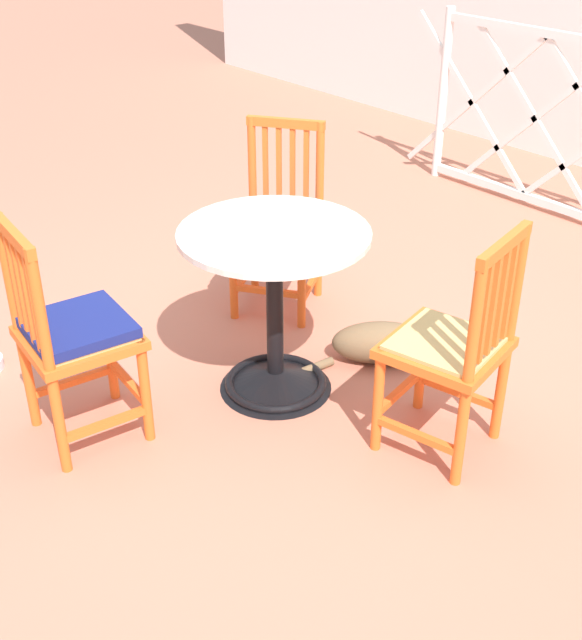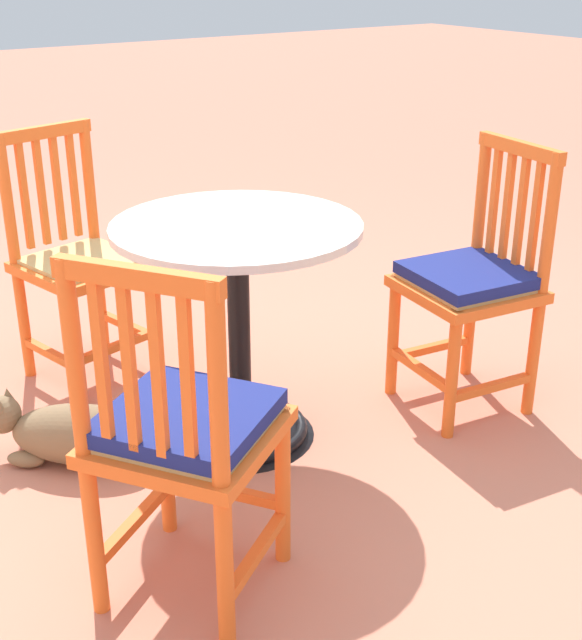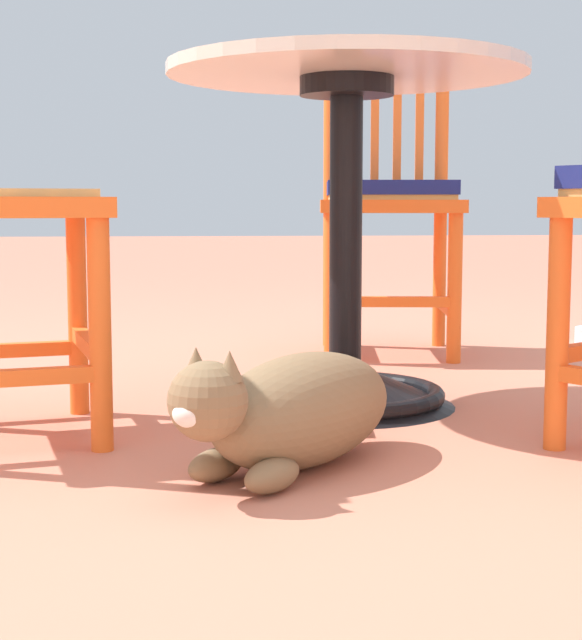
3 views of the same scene
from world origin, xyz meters
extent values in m
plane|color=#C6755B|center=(0.00, 0.00, 0.00)|extent=(24.00, 24.00, 0.00)
cone|color=black|center=(0.01, -0.06, 0.05)|extent=(0.48, 0.48, 0.10)
torus|color=black|center=(0.01, -0.06, 0.03)|extent=(0.44, 0.44, 0.04)
cylinder|color=black|center=(0.01, -0.06, 0.37)|extent=(0.07, 0.07, 0.66)
cylinder|color=black|center=(0.01, -0.06, 0.68)|extent=(0.20, 0.20, 0.04)
cylinder|color=silver|center=(0.01, -0.06, 0.72)|extent=(0.76, 0.76, 0.02)
cylinder|color=orange|center=(0.58, -0.04, 0.23)|extent=(0.04, 0.04, 0.45)
cylinder|color=orange|center=(0.50, 0.29, 0.23)|extent=(0.04, 0.04, 0.45)
cylinder|color=orange|center=(0.91, 0.04, 0.46)|extent=(0.04, 0.04, 0.91)
cylinder|color=orange|center=(0.83, 0.37, 0.46)|extent=(0.04, 0.04, 0.91)
cube|color=orange|center=(0.75, 0.00, 0.14)|extent=(0.34, 0.10, 0.03)
cube|color=orange|center=(0.67, 0.33, 0.14)|extent=(0.34, 0.10, 0.03)
cube|color=orange|center=(0.54, 0.13, 0.17)|extent=(0.10, 0.34, 0.03)
cube|color=orange|center=(0.71, 0.17, 0.43)|extent=(0.48, 0.48, 0.04)
cube|color=tan|center=(0.71, 0.17, 0.45)|extent=(0.42, 0.42, 0.02)
cube|color=orange|center=(0.90, 0.11, 0.68)|extent=(0.02, 0.03, 0.39)
cube|color=orange|center=(0.88, 0.17, 0.68)|extent=(0.02, 0.03, 0.39)
cube|color=orange|center=(0.86, 0.24, 0.68)|extent=(0.02, 0.03, 0.39)
cube|color=orange|center=(0.85, 0.31, 0.68)|extent=(0.02, 0.03, 0.39)
cube|color=orange|center=(0.87, 0.21, 0.89)|extent=(0.12, 0.38, 0.04)
cylinder|color=orange|center=(-0.31, 0.36, 0.23)|extent=(0.04, 0.04, 0.45)
cylinder|color=orange|center=(-0.59, 0.17, 0.23)|extent=(0.04, 0.04, 0.45)
cylinder|color=orange|center=(-0.50, 0.64, 0.46)|extent=(0.04, 0.04, 0.91)
cylinder|color=orange|center=(-0.78, 0.45, 0.46)|extent=(0.04, 0.04, 0.91)
cube|color=orange|center=(-0.40, 0.50, 0.14)|extent=(0.21, 0.30, 0.03)
cube|color=orange|center=(-0.68, 0.31, 0.14)|extent=(0.21, 0.30, 0.03)
cube|color=orange|center=(-0.45, 0.27, 0.17)|extent=(0.30, 0.21, 0.03)
cube|color=orange|center=(-0.54, 0.41, 0.43)|extent=(0.56, 0.56, 0.04)
cube|color=tan|center=(-0.54, 0.41, 0.45)|extent=(0.49, 0.49, 0.02)
cube|color=orange|center=(-0.55, 0.60, 0.68)|extent=(0.03, 0.03, 0.39)
cube|color=orange|center=(-0.61, 0.57, 0.68)|extent=(0.03, 0.03, 0.39)
cube|color=orange|center=(-0.66, 0.53, 0.68)|extent=(0.03, 0.03, 0.39)
cube|color=orange|center=(-0.72, 0.49, 0.68)|extent=(0.03, 0.03, 0.39)
cube|color=orange|center=(-0.64, 0.55, 0.89)|extent=(0.33, 0.24, 0.04)
cube|color=navy|center=(-0.54, 0.41, 0.48)|extent=(0.50, 0.50, 0.04)
cylinder|color=orange|center=(-0.38, -0.62, 0.23)|extent=(0.04, 0.04, 0.45)
cylinder|color=orange|center=(-0.04, -0.66, 0.23)|extent=(0.04, 0.04, 0.45)
cylinder|color=orange|center=(-0.42, -0.96, 0.46)|extent=(0.04, 0.04, 0.91)
cylinder|color=orange|center=(-0.08, -1.00, 0.46)|extent=(0.04, 0.04, 0.91)
cube|color=orange|center=(-0.40, -0.79, 0.14)|extent=(0.07, 0.34, 0.03)
cube|color=orange|center=(-0.06, -0.83, 0.14)|extent=(0.07, 0.34, 0.03)
cube|color=orange|center=(-0.21, -0.64, 0.17)|extent=(0.34, 0.07, 0.03)
cube|color=orange|center=(-0.23, -0.81, 0.43)|extent=(0.45, 0.45, 0.04)
cube|color=tan|center=(-0.23, -0.81, 0.45)|extent=(0.39, 0.39, 0.02)
cube|color=orange|center=(-0.35, -0.97, 0.68)|extent=(0.03, 0.02, 0.39)
cube|color=orange|center=(-0.28, -0.98, 0.68)|extent=(0.03, 0.02, 0.39)
cube|color=orange|center=(-0.22, -0.99, 0.68)|extent=(0.03, 0.02, 0.39)
cube|color=orange|center=(-0.15, -0.99, 0.68)|extent=(0.03, 0.02, 0.39)
cube|color=orange|center=(-0.25, -0.98, 0.89)|extent=(0.38, 0.08, 0.04)
cube|color=navy|center=(-0.23, -0.81, 0.48)|extent=(0.40, 0.40, 0.04)
ellipsoid|color=brown|center=(0.16, 0.43, 0.10)|extent=(0.44, 0.46, 0.19)
ellipsoid|color=silver|center=(0.22, 0.50, 0.08)|extent=(0.23, 0.23, 0.14)
sphere|color=brown|center=(0.32, 0.62, 0.15)|extent=(0.12, 0.12, 0.12)
cone|color=brown|center=(0.33, 0.59, 0.20)|extent=(0.04, 0.04, 0.04)
ellipsoid|color=brown|center=(0.22, 0.59, 0.03)|extent=(0.12, 0.13, 0.05)
ellipsoid|color=brown|center=(0.31, 0.52, 0.03)|extent=(0.12, 0.13, 0.05)
cylinder|color=brown|center=(0.03, 0.13, 0.02)|extent=(0.06, 0.22, 0.04)
camera|label=1|loc=(2.29, -1.93, 2.03)|focal=46.53mm
camera|label=2|loc=(-2.11, 1.18, 1.49)|focal=48.18mm
camera|label=3|loc=(0.33, 2.07, 0.44)|focal=56.21mm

